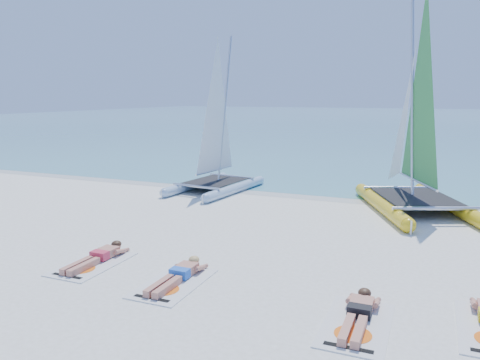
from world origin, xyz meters
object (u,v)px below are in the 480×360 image
(towel_a, at_px, (93,264))
(sunbather_c, at_px, (359,313))
(catamaran_yellow, at_px, (413,136))
(towel_c, at_px, (357,324))
(towel_b, at_px, (174,283))
(sunbather_a, at_px, (98,256))
(sunbather_b, at_px, (179,274))
(catamaran_blue, at_px, (216,143))

(towel_a, height_order, sunbather_c, sunbather_c)
(catamaran_yellow, xyz_separation_m, towel_c, (-0.31, -8.53, -2.23))
(catamaran_yellow, distance_m, towel_c, 8.82)
(towel_b, bearing_deg, towel_a, 173.68)
(sunbather_a, xyz_separation_m, towel_c, (5.54, -0.74, -0.11))
(towel_b, xyz_separation_m, towel_c, (3.44, -0.32, 0.00))
(towel_b, xyz_separation_m, sunbather_b, (0.00, 0.19, 0.11))
(catamaran_yellow, distance_m, sunbather_c, 8.61)
(towel_b, bearing_deg, catamaran_blue, 110.09)
(sunbather_a, height_order, sunbather_c, same)
(catamaran_yellow, relative_size, towel_c, 3.85)
(sunbather_b, bearing_deg, towel_c, -8.39)
(sunbather_a, relative_size, sunbather_b, 1.00)
(towel_c, height_order, sunbather_c, sunbather_c)
(catamaran_yellow, relative_size, sunbather_a, 4.12)
(sunbather_a, relative_size, sunbather_c, 1.00)
(towel_b, relative_size, sunbather_b, 1.07)
(sunbather_c, bearing_deg, towel_b, 177.94)
(towel_b, xyz_separation_m, sunbather_c, (3.44, -0.12, 0.11))
(catamaran_yellow, xyz_separation_m, towel_b, (-3.75, -8.21, -2.23))
(catamaran_yellow, bearing_deg, sunbather_a, -149.74)
(towel_a, bearing_deg, sunbather_b, -1.11)
(catamaran_blue, xyz_separation_m, sunbather_b, (3.02, -8.07, -1.63))
(catamaran_blue, height_order, sunbather_a, catamaran_blue)
(sunbather_b, distance_m, towel_c, 3.48)
(catamaran_yellow, height_order, towel_a, catamaran_yellow)
(towel_a, distance_m, sunbather_a, 0.22)
(catamaran_blue, distance_m, sunbather_c, 10.71)
(towel_a, bearing_deg, catamaran_yellow, 53.76)
(towel_c, bearing_deg, sunbather_c, 90.00)
(towel_b, height_order, sunbather_b, sunbather_b)
(catamaran_yellow, bearing_deg, sunbather_b, -137.89)
(catamaran_yellow, bearing_deg, towel_b, -137.38)
(towel_b, bearing_deg, sunbather_a, 168.56)
(sunbather_b, height_order, sunbather_c, same)
(towel_c, bearing_deg, sunbather_a, 172.39)
(catamaran_blue, bearing_deg, sunbather_a, -75.89)
(sunbather_b, bearing_deg, catamaran_blue, 110.53)
(towel_a, distance_m, towel_b, 2.11)
(catamaran_yellow, xyz_separation_m, towel_a, (-5.85, -7.98, -2.23))
(towel_c, distance_m, sunbather_c, 0.22)
(sunbather_b, xyz_separation_m, sunbather_c, (3.44, -0.32, 0.00))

